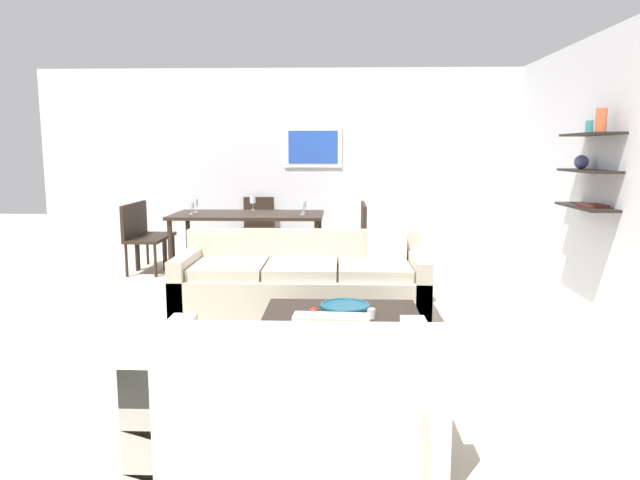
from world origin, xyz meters
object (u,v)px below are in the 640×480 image
sofa_beige (303,286)px  dining_chair_left_near (138,234)px  wine_glass_left_far (196,203)px  dining_chair_right_far (354,231)px  dining_chair_left_far (149,230)px  apple_on_coffee_table (314,312)px  dining_table (248,219)px  dining_chair_right_near (355,235)px  loveseat_white (292,399)px  wine_glass_right_far (303,204)px  wine_glass_left_near (191,206)px  dining_chair_head (258,224)px  wine_glass_head (253,200)px  coffee_table (342,341)px  decorative_bowl (345,309)px  candle_jar (371,313)px  wine_glass_right_near (302,207)px

sofa_beige → dining_chair_left_near: dining_chair_left_near is taller
wine_glass_left_far → dining_chair_right_far: bearing=2.7°
dining_chair_left_far → apple_on_coffee_table: bearing=-56.8°
dining_table → dining_chair_right_near: 1.39m
loveseat_white → wine_glass_right_far: wine_glass_right_far is taller
apple_on_coffee_table → wine_glass_left_near: bearing=117.4°
dining_chair_head → wine_glass_head: (-0.00, -0.47, 0.38)m
coffee_table → dining_chair_left_far: (-2.55, 3.55, 0.31)m
decorative_bowl → dining_chair_right_far: dining_chair_right_far is taller
dining_chair_head → apple_on_coffee_table: bearing=-77.0°
candle_jar → wine_glass_head: 4.08m
apple_on_coffee_table → dining_table: size_ratio=0.04×
sofa_beige → wine_glass_left_near: (-1.53, 1.94, 0.57)m
wine_glass_left_near → wine_glass_right_far: wine_glass_left_near is taller
dining_chair_right_far → dining_table: bearing=-170.9°
dining_chair_right_far → wine_glass_right_far: 0.75m
sofa_beige → dining_chair_left_near: size_ratio=2.59×
wine_glass_left_far → dining_chair_head: bearing=47.7°
sofa_beige → dining_chair_right_far: bearing=76.8°
sofa_beige → dining_table: sofa_beige is taller
dining_table → dining_chair_left_near: bearing=-170.9°
wine_glass_right_far → candle_jar: bearing=-78.9°
loveseat_white → wine_glass_head: 5.09m
decorative_bowl → candle_jar: bearing=-22.5°
coffee_table → wine_glass_right_far: 3.55m
dining_chair_right_far → wine_glass_right_far: size_ratio=5.82×
dining_chair_right_near → wine_glass_right_near: 0.75m
dining_chair_right_near → loveseat_white: bearing=-95.7°
dining_chair_left_far → wine_glass_right_near: (2.06, -0.34, 0.34)m
dining_table → dining_chair_left_near: 1.39m
apple_on_coffee_table → dining_chair_right_near: 3.19m
dining_chair_right_far → wine_glass_head: bearing=171.4°
dining_chair_right_far → dining_chair_right_near: (0.00, -0.43, 0.00)m
dining_chair_left_near → wine_glass_right_far: (2.06, 0.34, 0.35)m
dining_chair_head → candle_jar: bearing=-72.0°
loveseat_white → dining_chair_right_far: dining_chair_right_far is taller
candle_jar → wine_glass_left_far: wine_glass_left_far is taller
wine_glass_head → wine_glass_left_far: 0.76m
dining_chair_left_far → wine_glass_right_near: wine_glass_right_near is taller
dining_chair_right_far → dining_chair_left_far: bearing=180.0°
sofa_beige → loveseat_white: same height
decorative_bowl → dining_chair_head: size_ratio=0.40×
decorative_bowl → dining_chair_right_near: size_ratio=0.40×
dining_table → wine_glass_left_near: 0.73m
wine_glass_head → wine_glass_left_far: wine_glass_head is taller
dining_chair_left_far → wine_glass_left_far: bearing=-8.4°
wine_glass_left_near → wine_glass_right_near: (1.40, 0.00, -0.01)m
candle_jar → sofa_beige: bearing=112.8°
decorative_bowl → candle_jar: 0.19m
dining_chair_head → dining_chair_right_near: bearing=-39.1°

